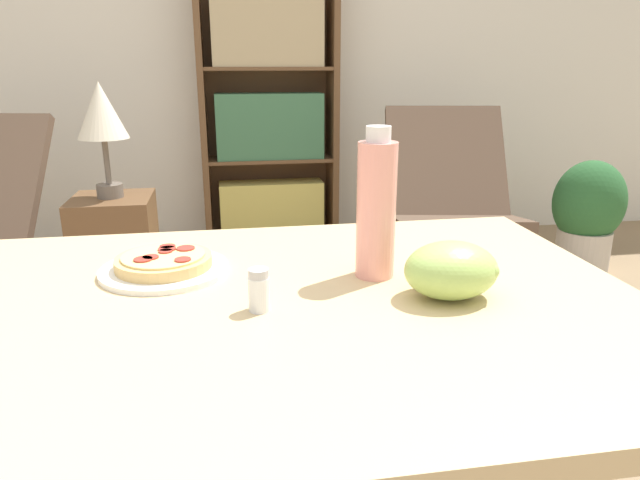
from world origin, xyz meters
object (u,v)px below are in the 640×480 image
(drink_bottle, at_px, (376,208))
(potted_plant_floor, at_px, (588,214))
(bookshelf, at_px, (269,122))
(pizza_on_plate, at_px, (164,265))
(table_lamp, at_px, (102,116))
(side_table, at_px, (117,256))
(grape_bunch, at_px, (452,270))
(salt_shaker, at_px, (259,290))
(lounge_chair_far, at_px, (448,229))

(drink_bottle, xyz_separation_m, potted_plant_floor, (1.67, 1.78, -0.54))
(drink_bottle, xyz_separation_m, bookshelf, (0.01, 2.49, -0.10))
(pizza_on_plate, height_order, table_lamp, table_lamp)
(drink_bottle, xyz_separation_m, side_table, (-0.75, 1.60, -0.59))
(pizza_on_plate, height_order, side_table, pizza_on_plate)
(potted_plant_floor, bearing_deg, table_lamp, -175.83)
(pizza_on_plate, distance_m, grape_bunch, 0.51)
(grape_bunch, distance_m, side_table, 1.98)
(grape_bunch, xyz_separation_m, bookshelf, (-0.09, 2.61, -0.02))
(grape_bunch, distance_m, bookshelf, 2.61)
(pizza_on_plate, xyz_separation_m, grape_bunch, (0.47, -0.20, 0.03))
(salt_shaker, distance_m, bookshelf, 2.62)
(side_table, distance_m, table_lamp, 0.62)
(grape_bunch, height_order, lounge_chair_far, lounge_chair_far)
(bookshelf, relative_size, potted_plant_floor, 2.65)
(pizza_on_plate, height_order, drink_bottle, drink_bottle)
(lounge_chair_far, xyz_separation_m, potted_plant_floor, (0.82, 0.06, 0.03))
(lounge_chair_far, height_order, potted_plant_floor, lounge_chair_far)
(salt_shaker, bearing_deg, lounge_chair_far, 59.77)
(salt_shaker, relative_size, bookshelf, 0.04)
(pizza_on_plate, distance_m, side_table, 1.64)
(drink_bottle, xyz_separation_m, table_lamp, (-0.75, 1.60, 0.03))
(bookshelf, xyz_separation_m, side_table, (-0.77, -0.89, -0.49))
(lounge_chair_far, xyz_separation_m, bookshelf, (-0.84, 0.78, 0.48))
(lounge_chair_far, bearing_deg, potted_plant_floor, 14.81)
(grape_bunch, relative_size, lounge_chair_far, 0.17)
(drink_bottle, height_order, side_table, drink_bottle)
(drink_bottle, distance_m, side_table, 1.86)
(grape_bunch, distance_m, potted_plant_floor, 2.50)
(salt_shaker, bearing_deg, side_table, 107.47)
(lounge_chair_far, bearing_deg, drink_bottle, -105.88)
(salt_shaker, bearing_deg, grape_bunch, 0.29)
(drink_bottle, bearing_deg, pizza_on_plate, 168.16)
(lounge_chair_far, bearing_deg, bookshelf, 147.84)
(salt_shaker, xyz_separation_m, table_lamp, (-0.54, 1.72, 0.12))
(grape_bunch, bearing_deg, side_table, 116.42)
(side_table, bearing_deg, bookshelf, 49.40)
(drink_bottle, distance_m, table_lamp, 1.77)
(grape_bunch, bearing_deg, potted_plant_floor, 50.28)
(grape_bunch, height_order, potted_plant_floor, grape_bunch)
(salt_shaker, relative_size, table_lamp, 0.14)
(table_lamp, xyz_separation_m, potted_plant_floor, (2.42, 0.18, -0.57))
(pizza_on_plate, relative_size, potted_plant_floor, 0.38)
(bookshelf, height_order, side_table, bookshelf)
(salt_shaker, xyz_separation_m, bookshelf, (0.23, 2.61, -0.01))
(pizza_on_plate, xyz_separation_m, bookshelf, (0.39, 2.41, 0.01))
(salt_shaker, distance_m, potted_plant_floor, 2.71)
(pizza_on_plate, xyz_separation_m, lounge_chair_far, (1.23, 1.64, -0.46))
(side_table, bearing_deg, lounge_chair_far, 4.14)
(drink_bottle, relative_size, table_lamp, 0.55)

